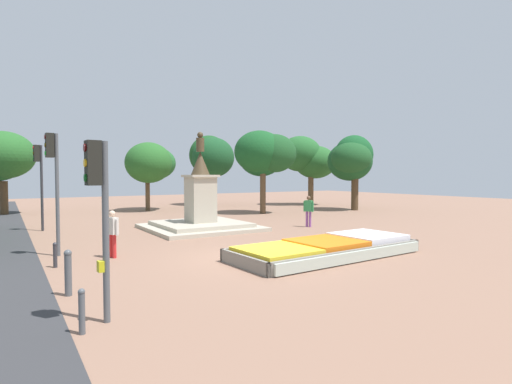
{
  "coord_description": "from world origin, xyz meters",
  "views": [
    {
      "loc": [
        -6.78,
        -11.04,
        2.7
      ],
      "look_at": [
        2.45,
        3.57,
        1.99
      ],
      "focal_mm": 28.0,
      "sensor_mm": 36.0,
      "label": 1
    }
  ],
  "objects_px": {
    "kerb_bollard_mid_b": "(55,254)",
    "pedestrian_crossing_plaza": "(309,209)",
    "statue_monument": "(201,212)",
    "traffic_light_far_corner": "(39,172)",
    "kerb_bollard_south": "(82,310)",
    "traffic_light_mid_block": "(54,171)",
    "kerb_bollard_mid_a": "(68,272)",
    "flower_planter": "(329,248)",
    "traffic_light_near_crossing": "(99,198)",
    "pedestrian_near_planter": "(112,231)"
  },
  "relations": [
    {
      "from": "flower_planter",
      "to": "traffic_light_mid_block",
      "type": "height_order",
      "value": "traffic_light_mid_block"
    },
    {
      "from": "traffic_light_near_crossing",
      "to": "kerb_bollard_mid_b",
      "type": "height_order",
      "value": "traffic_light_near_crossing"
    },
    {
      "from": "traffic_light_mid_block",
      "to": "pedestrian_crossing_plaza",
      "type": "bearing_deg",
      "value": 6.55
    },
    {
      "from": "kerb_bollard_mid_a",
      "to": "traffic_light_far_corner",
      "type": "bearing_deg",
      "value": 88.73
    },
    {
      "from": "statue_monument",
      "to": "pedestrian_crossing_plaza",
      "type": "xyz_separation_m",
      "value": [
        5.2,
        -2.16,
        0.07
      ]
    },
    {
      "from": "traffic_light_near_crossing",
      "to": "kerb_bollard_mid_b",
      "type": "xyz_separation_m",
      "value": [
        -0.22,
        5.38,
        -1.91
      ]
    },
    {
      "from": "pedestrian_near_planter",
      "to": "kerb_bollard_mid_a",
      "type": "distance_m",
      "value": 4.19
    },
    {
      "from": "statue_monument",
      "to": "pedestrian_crossing_plaza",
      "type": "height_order",
      "value": "statue_monument"
    },
    {
      "from": "traffic_light_near_crossing",
      "to": "kerb_bollard_mid_a",
      "type": "height_order",
      "value": "traffic_light_near_crossing"
    },
    {
      "from": "pedestrian_crossing_plaza",
      "to": "kerb_bollard_mid_b",
      "type": "xyz_separation_m",
      "value": [
        -12.28,
        -3.23,
        -0.55
      ]
    },
    {
      "from": "kerb_bollard_mid_b",
      "to": "pedestrian_crossing_plaza",
      "type": "bearing_deg",
      "value": 14.72
    },
    {
      "from": "traffic_light_far_corner",
      "to": "kerb_bollard_mid_a",
      "type": "relative_size",
      "value": 4.0
    },
    {
      "from": "statue_monument",
      "to": "traffic_light_near_crossing",
      "type": "bearing_deg",
      "value": -122.51
    },
    {
      "from": "traffic_light_mid_block",
      "to": "kerb_bollard_mid_b",
      "type": "height_order",
      "value": "traffic_light_mid_block"
    },
    {
      "from": "pedestrian_crossing_plaza",
      "to": "kerb_bollard_mid_b",
      "type": "bearing_deg",
      "value": -165.28
    },
    {
      "from": "kerb_bollard_south",
      "to": "kerb_bollard_mid_b",
      "type": "xyz_separation_m",
      "value": [
        0.15,
        5.73,
        -0.02
      ]
    },
    {
      "from": "traffic_light_near_crossing",
      "to": "traffic_light_far_corner",
      "type": "relative_size",
      "value": 0.8
    },
    {
      "from": "traffic_light_far_corner",
      "to": "pedestrian_crossing_plaza",
      "type": "relative_size",
      "value": 2.55
    },
    {
      "from": "traffic_light_near_crossing",
      "to": "pedestrian_near_planter",
      "type": "bearing_deg",
      "value": 75.58
    },
    {
      "from": "traffic_light_mid_block",
      "to": "kerb_bollard_mid_a",
      "type": "xyz_separation_m",
      "value": [
        -0.22,
        -5.06,
        -2.3
      ]
    },
    {
      "from": "statue_monument",
      "to": "kerb_bollard_south",
      "type": "relative_size",
      "value": 6.55
    },
    {
      "from": "traffic_light_near_crossing",
      "to": "pedestrian_crossing_plaza",
      "type": "xyz_separation_m",
      "value": [
        12.06,
        8.61,
        -1.36
      ]
    },
    {
      "from": "traffic_light_near_crossing",
      "to": "kerb_bollard_south",
      "type": "xyz_separation_m",
      "value": [
        -0.37,
        -0.35,
        -1.89
      ]
    },
    {
      "from": "kerb_bollard_south",
      "to": "pedestrian_crossing_plaza",
      "type": "bearing_deg",
      "value": 35.78
    },
    {
      "from": "flower_planter",
      "to": "pedestrian_crossing_plaza",
      "type": "relative_size",
      "value": 4.15
    },
    {
      "from": "pedestrian_crossing_plaza",
      "to": "kerb_bollard_mid_b",
      "type": "distance_m",
      "value": 12.71
    },
    {
      "from": "statue_monument",
      "to": "kerb_bollard_south",
      "type": "bearing_deg",
      "value": -123.05
    },
    {
      "from": "kerb_bollard_south",
      "to": "kerb_bollard_mid_b",
      "type": "distance_m",
      "value": 5.73
    },
    {
      "from": "statue_monument",
      "to": "kerb_bollard_mid_a",
      "type": "height_order",
      "value": "statue_monument"
    },
    {
      "from": "statue_monument",
      "to": "traffic_light_near_crossing",
      "type": "relative_size",
      "value": 1.55
    },
    {
      "from": "kerb_bollard_south",
      "to": "traffic_light_mid_block",
      "type": "bearing_deg",
      "value": 87.54
    },
    {
      "from": "pedestrian_near_planter",
      "to": "traffic_light_far_corner",
      "type": "bearing_deg",
      "value": 100.25
    },
    {
      "from": "kerb_bollard_mid_a",
      "to": "kerb_bollard_mid_b",
      "type": "bearing_deg",
      "value": 89.14
    },
    {
      "from": "traffic_light_near_crossing",
      "to": "kerb_bollard_south",
      "type": "bearing_deg",
      "value": -136.56
    },
    {
      "from": "kerb_bollard_south",
      "to": "flower_planter",
      "type": "bearing_deg",
      "value": 18.46
    },
    {
      "from": "flower_planter",
      "to": "traffic_light_near_crossing",
      "type": "height_order",
      "value": "traffic_light_near_crossing"
    },
    {
      "from": "traffic_light_far_corner",
      "to": "kerb_bollard_south",
      "type": "relative_size",
      "value": 5.3
    },
    {
      "from": "pedestrian_crossing_plaza",
      "to": "kerb_bollard_south",
      "type": "height_order",
      "value": "pedestrian_crossing_plaza"
    },
    {
      "from": "traffic_light_near_crossing",
      "to": "pedestrian_crossing_plaza",
      "type": "bearing_deg",
      "value": 35.52
    },
    {
      "from": "flower_planter",
      "to": "statue_monument",
      "type": "distance_m",
      "value": 8.48
    },
    {
      "from": "statue_monument",
      "to": "traffic_light_far_corner",
      "type": "height_order",
      "value": "statue_monument"
    },
    {
      "from": "kerb_bollard_mid_b",
      "to": "pedestrian_near_planter",
      "type": "bearing_deg",
      "value": 17.4
    },
    {
      "from": "traffic_light_far_corner",
      "to": "kerb_bollard_south",
      "type": "height_order",
      "value": "traffic_light_far_corner"
    },
    {
      "from": "traffic_light_near_crossing",
      "to": "pedestrian_near_planter",
      "type": "height_order",
      "value": "traffic_light_near_crossing"
    },
    {
      "from": "statue_monument",
      "to": "pedestrian_near_planter",
      "type": "distance_m",
      "value": 7.21
    },
    {
      "from": "traffic_light_mid_block",
      "to": "flower_planter",
      "type": "bearing_deg",
      "value": -31.89
    },
    {
      "from": "pedestrian_crossing_plaza",
      "to": "kerb_bollard_mid_a",
      "type": "xyz_separation_m",
      "value": [
        -12.33,
        -6.45,
        -0.4
      ]
    },
    {
      "from": "flower_planter",
      "to": "pedestrian_crossing_plaza",
      "type": "xyz_separation_m",
      "value": [
        4.3,
        6.25,
        0.69
      ]
    },
    {
      "from": "statue_monument",
      "to": "flower_planter",
      "type": "bearing_deg",
      "value": -83.95
    },
    {
      "from": "statue_monument",
      "to": "traffic_light_near_crossing",
      "type": "distance_m",
      "value": 12.85
    }
  ]
}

